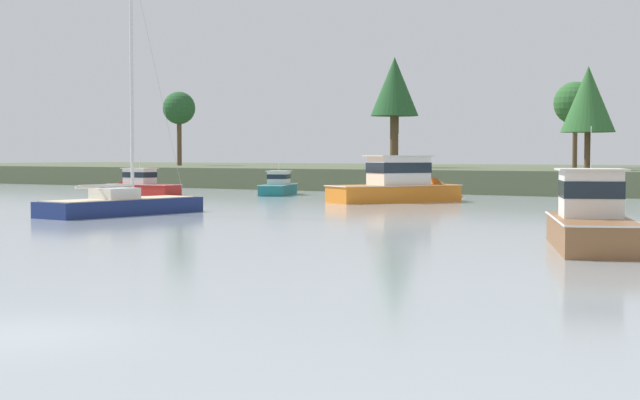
{
  "coord_description": "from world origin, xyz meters",
  "views": [
    {
      "loc": [
        14.09,
        -11.82,
        3.26
      ],
      "look_at": [
        -6.31,
        20.18,
        1.5
      ],
      "focal_mm": 54.82,
      "sensor_mm": 36.0,
      "label": 1
    }
  ],
  "objects_px": {
    "cruiser_red": "(138,189)",
    "cruiser_wood": "(589,230)",
    "cruiser_orange": "(406,190)",
    "cruiser_teal": "(280,189)",
    "sailboat_navy": "(122,210)"
  },
  "relations": [
    {
      "from": "cruiser_red",
      "to": "cruiser_wood",
      "type": "bearing_deg",
      "value": -28.87
    },
    {
      "from": "cruiser_orange",
      "to": "cruiser_red",
      "type": "bearing_deg",
      "value": -176.49
    },
    {
      "from": "cruiser_red",
      "to": "cruiser_teal",
      "type": "height_order",
      "value": "cruiser_red"
    },
    {
      "from": "cruiser_orange",
      "to": "cruiser_wood",
      "type": "relative_size",
      "value": 1.16
    },
    {
      "from": "cruiser_orange",
      "to": "cruiser_wood",
      "type": "distance_m",
      "value": 33.27
    },
    {
      "from": "cruiser_wood",
      "to": "cruiser_red",
      "type": "relative_size",
      "value": 1.25
    },
    {
      "from": "cruiser_wood",
      "to": "cruiser_red",
      "type": "height_order",
      "value": "cruiser_wood"
    },
    {
      "from": "cruiser_orange",
      "to": "cruiser_red",
      "type": "relative_size",
      "value": 1.44
    },
    {
      "from": "cruiser_red",
      "to": "cruiser_teal",
      "type": "distance_m",
      "value": 11.53
    },
    {
      "from": "cruiser_red",
      "to": "cruiser_teal",
      "type": "bearing_deg",
      "value": 35.05
    },
    {
      "from": "cruiser_red",
      "to": "cruiser_orange",
      "type": "bearing_deg",
      "value": 3.51
    },
    {
      "from": "sailboat_navy",
      "to": "cruiser_red",
      "type": "bearing_deg",
      "value": 131.25
    },
    {
      "from": "cruiser_wood",
      "to": "cruiser_teal",
      "type": "bearing_deg",
      "value": 138.37
    },
    {
      "from": "sailboat_navy",
      "to": "cruiser_red",
      "type": "distance_m",
      "value": 26.57
    },
    {
      "from": "cruiser_wood",
      "to": "sailboat_navy",
      "type": "relative_size",
      "value": 0.62
    }
  ]
}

